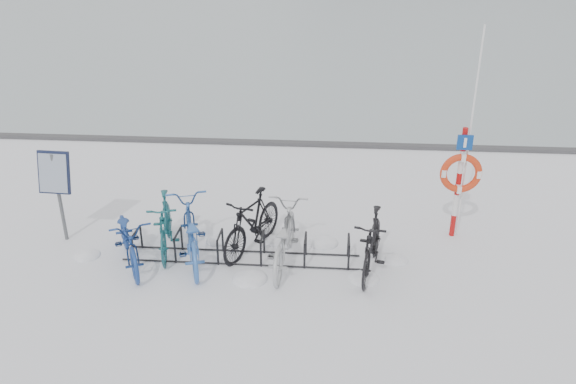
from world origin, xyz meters
TOP-DOWN VIEW (x-y plane):
  - ground at (0.00, 0.00)m, footprint 900.00×900.00m
  - quay_edge at (0.00, 5.90)m, footprint 400.00×0.25m
  - bike_rack at (0.00, 0.00)m, footprint 4.00×0.48m
  - info_board at (-3.27, 0.40)m, footprint 0.57×0.25m
  - lifebuoy_station at (3.72, 1.08)m, footprint 0.72×0.22m
  - bike_0 at (-1.83, -0.26)m, footprint 1.41×1.92m
  - bike_1 at (-1.35, 0.23)m, footprint 0.82×1.76m
  - bike_2 at (-0.84, -0.06)m, footprint 1.28×2.11m
  - bike_3 at (0.14, 0.37)m, footprint 1.19×1.85m
  - bike_4 at (0.72, -0.06)m, footprint 0.81×1.99m
  - bike_5 at (2.17, -0.17)m, footprint 0.84×1.80m
  - snow_drifts at (0.62, 0.00)m, footprint 5.70×1.82m

SIDE VIEW (x-z plane):
  - ground at x=0.00m, z-range 0.00..0.00m
  - snow_drifts at x=0.62m, z-range -0.10..0.10m
  - quay_edge at x=0.00m, z-range 0.00..0.10m
  - bike_rack at x=0.00m, z-range -0.05..0.41m
  - bike_0 at x=-1.83m, z-range 0.00..0.96m
  - bike_4 at x=0.72m, z-range 0.00..1.02m
  - bike_1 at x=-1.35m, z-range 0.00..1.02m
  - bike_5 at x=2.17m, z-range 0.00..1.04m
  - bike_2 at x=-0.84m, z-range 0.00..1.05m
  - bike_3 at x=0.14m, z-range 0.00..1.08m
  - info_board at x=-3.27m, z-range 0.37..2.06m
  - lifebuoy_station at x=3.72m, z-range -0.61..3.13m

